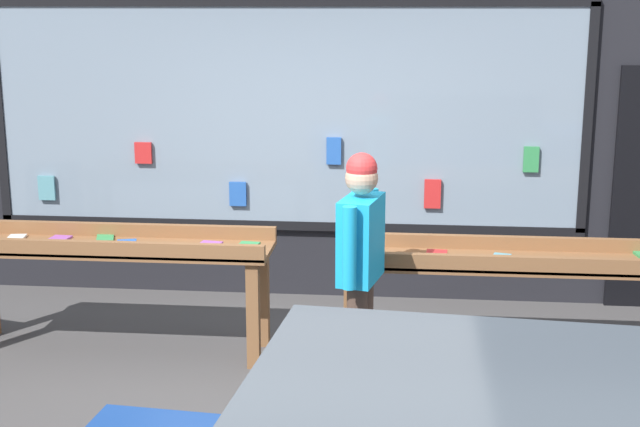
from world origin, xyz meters
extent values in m
plane|color=#474444|center=(0.00, 0.00, 0.00)|extent=(40.00, 40.00, 0.00)
cube|color=black|center=(0.00, 2.40, 1.81)|extent=(7.76, 0.20, 3.63)
cube|color=gray|center=(-0.34, 2.27, 1.64)|extent=(5.18, 0.03, 1.96)
cube|color=black|center=(-0.34, 2.27, 2.62)|extent=(5.26, 0.06, 0.08)
cube|color=black|center=(-0.34, 2.27, 0.66)|extent=(5.26, 0.06, 0.08)
cube|color=black|center=(-2.93, 2.27, 1.64)|extent=(0.08, 0.06, 1.96)
cube|color=black|center=(2.25, 2.27, 1.64)|extent=(0.08, 0.06, 1.96)
cube|color=#5999A5|center=(-2.53, 2.23, 0.97)|extent=(0.15, 0.03, 0.22)
cube|color=red|center=(-1.61, 2.23, 1.30)|extent=(0.15, 0.03, 0.19)
cube|color=#2659B2|center=(-0.76, 2.23, 0.95)|extent=(0.15, 0.03, 0.22)
cube|color=#2659B2|center=(0.10, 2.23, 1.35)|extent=(0.13, 0.03, 0.24)
cube|color=red|center=(0.96, 2.23, 0.98)|extent=(0.14, 0.03, 0.26)
cube|color=#338C4C|center=(1.79, 2.23, 1.30)|extent=(0.13, 0.03, 0.22)
cube|color=brown|center=(-0.35, 0.60, 0.40)|extent=(0.09, 0.09, 0.80)
cube|color=brown|center=(-0.35, 1.03, 0.40)|extent=(0.09, 0.09, 0.80)
cube|color=brown|center=(-1.45, 0.82, 0.82)|extent=(2.40, 0.60, 0.04)
cube|color=brown|center=(-1.45, 0.55, 0.88)|extent=(2.40, 0.06, 0.12)
cube|color=brown|center=(-1.45, 1.08, 0.88)|extent=(2.40, 0.06, 0.12)
cube|color=silver|center=(-2.24, 0.91, 0.85)|extent=(0.16, 0.20, 0.02)
cube|color=#994CA5|center=(-1.90, 0.92, 0.85)|extent=(0.16, 0.20, 0.02)
cube|color=#338C4C|center=(-1.56, 0.99, 0.85)|extent=(0.19, 0.26, 0.02)
cube|color=#2659B2|center=(-1.33, 0.77, 0.86)|extent=(0.19, 0.25, 0.03)
cube|color=black|center=(-1.01, 0.70, 0.85)|extent=(0.16, 0.21, 0.02)
cube|color=#994CA5|center=(-0.72, 0.84, 0.85)|extent=(0.18, 0.20, 0.02)
cube|color=#338C4C|center=(-0.42, 0.79, 0.86)|extent=(0.17, 0.23, 0.03)
cube|color=brown|center=(0.35, 0.60, 0.38)|extent=(0.09, 0.09, 0.77)
cube|color=brown|center=(0.35, 1.04, 0.38)|extent=(0.09, 0.09, 0.77)
cube|color=brown|center=(1.45, 0.82, 0.79)|extent=(2.40, 0.61, 0.04)
cube|color=brown|center=(1.45, 0.55, 0.85)|extent=(2.40, 0.06, 0.12)
cube|color=brown|center=(1.45, 1.09, 0.85)|extent=(2.40, 0.06, 0.12)
cube|color=#994CA5|center=(0.42, 0.98, 0.82)|extent=(0.16, 0.21, 0.03)
cube|color=red|center=(0.96, 0.81, 0.83)|extent=(0.16, 0.22, 0.03)
cube|color=#5999A5|center=(1.42, 0.79, 0.82)|extent=(0.17, 0.21, 0.03)
cube|color=#5999A5|center=(1.98, 0.71, 0.82)|extent=(0.17, 0.22, 0.02)
cylinder|color=#4C382D|center=(0.42, 0.18, 0.40)|extent=(0.14, 0.14, 0.80)
cylinder|color=#4C382D|center=(0.46, 0.33, 0.40)|extent=(0.14, 0.14, 0.80)
cube|color=#19A5E0|center=(0.44, 0.26, 1.08)|extent=(0.31, 0.48, 0.57)
cylinder|color=#19A5E0|center=(0.38, -0.02, 1.10)|extent=(0.09, 0.09, 0.54)
cylinder|color=#19A5E0|center=(0.50, 0.53, 1.10)|extent=(0.09, 0.09, 0.54)
sphere|color=tan|center=(0.44, 0.26, 1.49)|extent=(0.22, 0.22, 0.22)
sphere|color=red|center=(0.44, 0.26, 1.56)|extent=(0.21, 0.21, 0.21)
ellipsoid|color=black|center=(-0.04, 0.09, 0.24)|extent=(0.37, 0.44, 0.20)
ellipsoid|color=black|center=(-0.04, 0.09, 0.25)|extent=(0.30, 0.31, 0.21)
sphere|color=black|center=(0.08, 0.29, 0.28)|extent=(0.18, 0.18, 0.18)
cylinder|color=black|center=(-0.16, -0.10, 0.27)|extent=(0.07, 0.10, 0.12)
cylinder|color=black|center=(0.06, 0.16, 0.07)|extent=(0.04, 0.04, 0.14)
cylinder|color=black|center=(-0.02, 0.22, 0.07)|extent=(0.04, 0.04, 0.14)
cylinder|color=black|center=(-0.06, -0.04, 0.07)|extent=(0.04, 0.04, 0.14)
cylinder|color=black|center=(-0.15, 0.01, 0.07)|extent=(0.04, 0.04, 0.14)
camera|label=1|loc=(0.72, -5.43, 2.59)|focal=50.00mm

